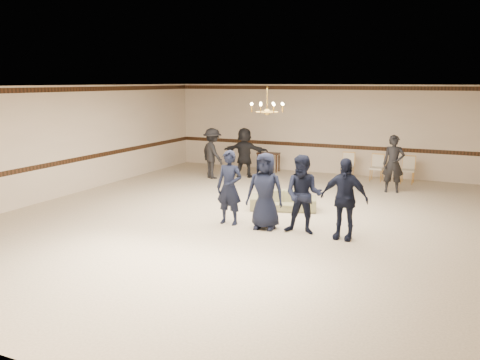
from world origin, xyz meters
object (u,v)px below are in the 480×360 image
object	(u,v)px
banquet_chair_left	(347,166)
settee	(283,201)
adult_right	(393,164)
banquet_chair_mid	(377,168)
boy_b	(265,191)
adult_mid	(245,152)
adult_left	(212,153)
console_table	(268,162)
banquet_chair_right	(408,170)
chandelier	(267,99)
boy_d	(344,199)
boy_c	(303,195)
boy_a	(229,188)

from	to	relation	value
banquet_chair_left	settee	bearing A→B (deg)	-101.22
adult_right	banquet_chair_mid	distance (m)	1.81
boy_b	adult_mid	bearing A→B (deg)	111.75
adult_left	console_table	bearing A→B (deg)	-87.88
adult_right	console_table	world-z (taller)	adult_right
settee	adult_mid	size ratio (longest dim) A/B	0.98
adult_right	banquet_chair_left	bearing A→B (deg)	127.50
banquet_chair_right	adult_mid	bearing A→B (deg)	-168.87
adult_mid	chandelier	bearing A→B (deg)	114.47
boy_d	adult_left	size ratio (longest dim) A/B	1.01
banquet_chair_right	adult_left	bearing A→B (deg)	-164.59
boy_c	settee	world-z (taller)	boy_c
banquet_chair_right	adult_right	bearing A→B (deg)	-100.19
boy_a	adult_left	bearing A→B (deg)	122.37
settee	adult_mid	distance (m)	4.79
boy_c	adult_mid	size ratio (longest dim) A/B	1.01
boy_d	banquet_chair_mid	bearing A→B (deg)	97.33
banquet_chair_mid	console_table	bearing A→B (deg)	179.11
banquet_chair_left	boy_a	bearing A→B (deg)	-105.54
boy_a	settee	size ratio (longest dim) A/B	1.03
boy_a	boy_d	world-z (taller)	same
adult_mid	banquet_chair_mid	distance (m)	4.53
boy_b	banquet_chair_right	distance (m)	7.18
boy_c	settee	bearing A→B (deg)	117.40
chandelier	adult_mid	bearing A→B (deg)	121.24
chandelier	adult_right	bearing A→B (deg)	53.70
boy_a	banquet_chair_right	size ratio (longest dim) A/B	1.98
boy_b	banquet_chair_left	size ratio (longest dim) A/B	1.98
chandelier	settee	world-z (taller)	chandelier
boy_b	boy_c	xyz separation A→B (m)	(0.90, 0.00, 0.00)
boy_c	adult_right	distance (m)	5.32
adult_right	console_table	distance (m)	5.11
boy_a	settee	world-z (taller)	boy_a
settee	chandelier	bearing A→B (deg)	-169.11
chandelier	console_table	world-z (taller)	chandelier
adult_left	adult_right	bearing A→B (deg)	-144.24
banquet_chair_mid	boy_b	bearing A→B (deg)	-98.92
banquet_chair_left	console_table	xyz separation A→B (m)	(-3.00, 0.20, -0.09)
boy_a	boy_d	distance (m)	2.70
adult_left	adult_mid	world-z (taller)	same
boy_c	boy_b	bearing A→B (deg)	175.73
chandelier	adult_left	world-z (taller)	chandelier
banquet_chair_mid	banquet_chair_right	bearing A→B (deg)	1.97
boy_d	settee	world-z (taller)	boy_d
boy_c	adult_mid	world-z (taller)	boy_c
boy_b	banquet_chair_right	bearing A→B (deg)	64.44
adult_left	banquet_chair_right	size ratio (longest dim) A/B	1.96
adult_left	banquet_chair_left	xyz separation A→B (m)	(4.25, 1.89, -0.43)
console_table	adult_mid	bearing A→B (deg)	-109.60
settee	banquet_chair_mid	distance (m)	5.22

